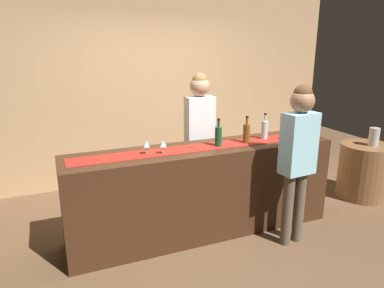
# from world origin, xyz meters

# --- Properties ---
(ground_plane) EXTENTS (10.00, 10.00, 0.00)m
(ground_plane) POSITION_xyz_m (0.00, 0.00, 0.00)
(ground_plane) COLOR brown
(back_wall) EXTENTS (6.00, 0.12, 2.90)m
(back_wall) POSITION_xyz_m (0.00, 1.90, 1.45)
(back_wall) COLOR tan
(back_wall) RESTS_ON ground
(bar_counter) EXTENTS (2.93, 0.60, 0.99)m
(bar_counter) POSITION_xyz_m (0.00, 0.00, 0.49)
(bar_counter) COLOR #3D2314
(bar_counter) RESTS_ON ground
(counter_runner_cloth) EXTENTS (2.78, 0.28, 0.01)m
(counter_runner_cloth) POSITION_xyz_m (0.00, 0.00, 0.99)
(counter_runner_cloth) COLOR maroon
(counter_runner_cloth) RESTS_ON bar_counter
(wine_bottle_green) EXTENTS (0.07, 0.07, 0.30)m
(wine_bottle_green) POSITION_xyz_m (0.16, -0.03, 1.10)
(wine_bottle_green) COLOR #194723
(wine_bottle_green) RESTS_ON bar_counter
(wine_bottle_amber) EXTENTS (0.07, 0.07, 0.30)m
(wine_bottle_amber) POSITION_xyz_m (0.50, -0.03, 1.10)
(wine_bottle_amber) COLOR brown
(wine_bottle_amber) RESTS_ON bar_counter
(wine_bottle_clear) EXTENTS (0.07, 0.07, 0.30)m
(wine_bottle_clear) POSITION_xyz_m (0.78, 0.03, 1.10)
(wine_bottle_clear) COLOR #B2C6C1
(wine_bottle_clear) RESTS_ON bar_counter
(wine_glass_near_customer) EXTENTS (0.07, 0.07, 0.14)m
(wine_glass_near_customer) POSITION_xyz_m (1.00, -0.08, 1.09)
(wine_glass_near_customer) COLOR silver
(wine_glass_near_customer) RESTS_ON bar_counter
(wine_glass_mid_counter) EXTENTS (0.07, 0.07, 0.14)m
(wine_glass_mid_counter) POSITION_xyz_m (-0.62, -0.02, 1.09)
(wine_glass_mid_counter) COLOR silver
(wine_glass_mid_counter) RESTS_ON bar_counter
(wine_glass_far_end) EXTENTS (0.07, 0.07, 0.14)m
(wine_glass_far_end) POSITION_xyz_m (-0.47, -0.07, 1.09)
(wine_glass_far_end) COLOR silver
(wine_glass_far_end) RESTS_ON bar_counter
(bartender) EXTENTS (0.35, 0.24, 1.71)m
(bartender) POSITION_xyz_m (0.21, 0.58, 1.06)
(bartender) COLOR #26262B
(bartender) RESTS_ON ground
(customer_sipping) EXTENTS (0.36, 0.23, 1.67)m
(customer_sipping) POSITION_xyz_m (0.78, -0.57, 1.03)
(customer_sipping) COLOR brown
(customer_sipping) RESTS_ON ground
(round_side_table) EXTENTS (0.68, 0.68, 0.74)m
(round_side_table) POSITION_xyz_m (2.43, 0.02, 0.37)
(round_side_table) COLOR brown
(round_side_table) RESTS_ON ground
(vase_on_side_table) EXTENTS (0.13, 0.13, 0.24)m
(vase_on_side_table) POSITION_xyz_m (2.46, -0.04, 0.86)
(vase_on_side_table) COLOR #B7B2A8
(vase_on_side_table) RESTS_ON round_side_table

